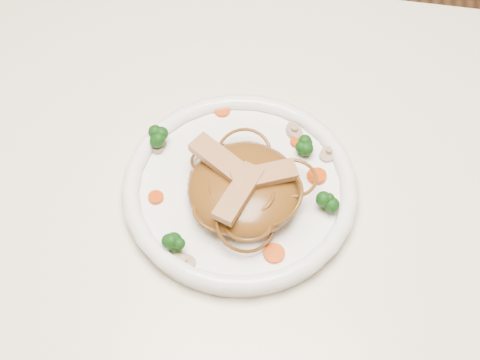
# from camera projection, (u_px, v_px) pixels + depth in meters

# --- Properties ---
(table) EXTENTS (1.20, 0.80, 0.75)m
(table) POSITION_uv_depth(u_px,v_px,m) (229.00, 260.00, 0.83)
(table) COLOR #EDE5C9
(table) RESTS_ON ground
(plate) EXTENTS (0.32, 0.32, 0.02)m
(plate) POSITION_uv_depth(u_px,v_px,m) (240.00, 191.00, 0.76)
(plate) COLOR white
(plate) RESTS_ON table
(noodle_mound) EXTENTS (0.16, 0.16, 0.04)m
(noodle_mound) POSITION_uv_depth(u_px,v_px,m) (244.00, 188.00, 0.73)
(noodle_mound) COLOR brown
(noodle_mound) RESTS_ON plate
(chicken_a) EXTENTS (0.07, 0.05, 0.01)m
(chicken_a) POSITION_uv_depth(u_px,v_px,m) (264.00, 175.00, 0.71)
(chicken_a) COLOR tan
(chicken_a) RESTS_ON noodle_mound
(chicken_b) EXTENTS (0.08, 0.06, 0.01)m
(chicken_b) POSITION_uv_depth(u_px,v_px,m) (221.00, 160.00, 0.72)
(chicken_b) COLOR tan
(chicken_b) RESTS_ON noodle_mound
(chicken_c) EXTENTS (0.05, 0.08, 0.01)m
(chicken_c) POSITION_uv_depth(u_px,v_px,m) (239.00, 193.00, 0.70)
(chicken_c) COLOR tan
(chicken_c) RESTS_ON noodle_mound
(broccoli_0) EXTENTS (0.03, 0.03, 0.03)m
(broccoli_0) POSITION_uv_depth(u_px,v_px,m) (304.00, 145.00, 0.77)
(broccoli_0) COLOR #0F3F0D
(broccoli_0) RESTS_ON plate
(broccoli_1) EXTENTS (0.04, 0.04, 0.03)m
(broccoli_1) POSITION_uv_depth(u_px,v_px,m) (159.00, 136.00, 0.77)
(broccoli_1) COLOR #0F3F0D
(broccoli_1) RESTS_ON plate
(broccoli_2) EXTENTS (0.03, 0.03, 0.03)m
(broccoli_2) POSITION_uv_depth(u_px,v_px,m) (174.00, 244.00, 0.69)
(broccoli_2) COLOR #0F3F0D
(broccoli_2) RESTS_ON plate
(broccoli_3) EXTENTS (0.03, 0.03, 0.03)m
(broccoli_3) POSITION_uv_depth(u_px,v_px,m) (329.00, 199.00, 0.73)
(broccoli_3) COLOR #0F3F0D
(broccoli_3) RESTS_ON plate
(carrot_0) EXTENTS (0.02, 0.02, 0.00)m
(carrot_0) POSITION_uv_depth(u_px,v_px,m) (297.00, 142.00, 0.79)
(carrot_0) COLOR #D04C07
(carrot_0) RESTS_ON plate
(carrot_1) EXTENTS (0.02, 0.02, 0.00)m
(carrot_1) POSITION_uv_depth(u_px,v_px,m) (156.00, 197.00, 0.74)
(carrot_1) COLOR #D04C07
(carrot_1) RESTS_ON plate
(carrot_2) EXTENTS (0.03, 0.03, 0.00)m
(carrot_2) POSITION_uv_depth(u_px,v_px,m) (317.00, 176.00, 0.76)
(carrot_2) COLOR #D04C07
(carrot_2) RESTS_ON plate
(carrot_3) EXTENTS (0.02, 0.02, 0.00)m
(carrot_3) POSITION_uv_depth(u_px,v_px,m) (222.00, 110.00, 0.81)
(carrot_3) COLOR #D04C07
(carrot_3) RESTS_ON plate
(carrot_4) EXTENTS (0.03, 0.03, 0.00)m
(carrot_4) POSITION_uv_depth(u_px,v_px,m) (274.00, 253.00, 0.70)
(carrot_4) COLOR #D04C07
(carrot_4) RESTS_ON plate
(mushroom_0) EXTENTS (0.03, 0.03, 0.01)m
(mushroom_0) POSITION_uv_depth(u_px,v_px,m) (183.00, 262.00, 0.70)
(mushroom_0) COLOR tan
(mushroom_0) RESTS_ON plate
(mushroom_1) EXTENTS (0.04, 0.04, 0.01)m
(mushroom_1) POSITION_uv_depth(u_px,v_px,m) (329.00, 153.00, 0.78)
(mushroom_1) COLOR tan
(mushroom_1) RESTS_ON plate
(mushroom_2) EXTENTS (0.03, 0.03, 0.01)m
(mushroom_2) POSITION_uv_depth(u_px,v_px,m) (156.00, 147.00, 0.78)
(mushroom_2) COLOR tan
(mushroom_2) RESTS_ON plate
(mushroom_3) EXTENTS (0.04, 0.04, 0.01)m
(mushroom_3) POSITION_uv_depth(u_px,v_px,m) (294.00, 131.00, 0.79)
(mushroom_3) COLOR tan
(mushroom_3) RESTS_ON plate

